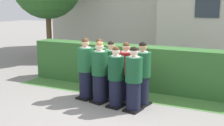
% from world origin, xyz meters
% --- Properties ---
extents(ground_plane, '(60.00, 60.00, 0.00)m').
position_xyz_m(ground_plane, '(0.00, 0.00, 0.00)').
color(ground_plane, gray).
extents(student_front_row_0, '(0.47, 0.55, 1.68)m').
position_xyz_m(student_front_row_0, '(-0.75, 0.18, 0.80)').
color(student_front_row_0, black).
rests_on(student_front_row_0, ground).
extents(student_front_row_1, '(0.49, 0.55, 1.63)m').
position_xyz_m(student_front_row_1, '(-0.26, 0.07, 0.78)').
color(student_front_row_1, black).
rests_on(student_front_row_1, ground).
extents(student_front_row_2, '(0.42, 0.52, 1.55)m').
position_xyz_m(student_front_row_2, '(0.27, -0.07, 0.74)').
color(student_front_row_2, black).
rests_on(student_front_row_2, ground).
extents(student_front_row_3, '(0.42, 0.50, 1.59)m').
position_xyz_m(student_front_row_3, '(0.78, -0.14, 0.76)').
color(student_front_row_3, black).
rests_on(student_front_row_3, ground).
extents(student_rear_row_0, '(0.43, 0.54, 1.62)m').
position_xyz_m(student_rear_row_0, '(-0.59, 0.66, 0.77)').
color(student_rear_row_0, black).
rests_on(student_rear_row_0, ground).
extents(student_rear_row_1, '(0.47, 0.53, 1.59)m').
position_xyz_m(student_rear_row_1, '(-0.17, 0.55, 0.76)').
color(student_rear_row_1, black).
rests_on(student_rear_row_1, ground).
extents(student_in_red_blazer, '(0.47, 0.55, 1.59)m').
position_xyz_m(student_in_red_blazer, '(0.32, 0.45, 0.76)').
color(student_in_red_blazer, black).
rests_on(student_in_red_blazer, ground).
extents(student_rear_row_3, '(0.46, 0.53, 1.65)m').
position_xyz_m(student_rear_row_3, '(0.81, 0.34, 0.78)').
color(student_rear_row_3, black).
rests_on(student_rear_row_3, ground).
extents(hedge, '(7.00, 0.70, 1.31)m').
position_xyz_m(hedge, '(0.00, 1.80, 0.66)').
color(hedge, '#33662D').
rests_on(hedge, ground).
extents(lawn_strip, '(7.00, 0.90, 0.01)m').
position_xyz_m(lawn_strip, '(0.00, 1.00, 0.00)').
color(lawn_strip, '#477A38').
rests_on(lawn_strip, ground).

